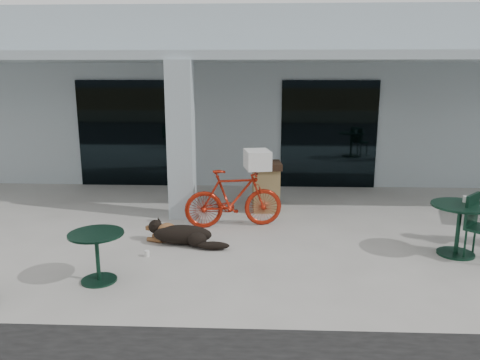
{
  "coord_description": "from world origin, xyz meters",
  "views": [
    {
      "loc": [
        0.05,
        -6.85,
        2.89
      ],
      "look_at": [
        -0.29,
        1.33,
        1.0
      ],
      "focal_mm": 35.0,
      "sensor_mm": 36.0,
      "label": 1
    }
  ],
  "objects_px": {
    "cafe_table_far": "(458,230)",
    "cafe_table_near": "(98,257)",
    "bicycle": "(234,198)",
    "trash_receptacle": "(266,186)",
    "dog": "(183,233)"
  },
  "relations": [
    {
      "from": "trash_receptacle",
      "to": "cafe_table_near",
      "type": "bearing_deg",
      "value": -123.69
    },
    {
      "from": "cafe_table_far",
      "to": "cafe_table_near",
      "type": "bearing_deg",
      "value": -167.36
    },
    {
      "from": "bicycle",
      "to": "trash_receptacle",
      "type": "bearing_deg",
      "value": -40.51
    },
    {
      "from": "bicycle",
      "to": "trash_receptacle",
      "type": "relative_size",
      "value": 1.77
    },
    {
      "from": "dog",
      "to": "cafe_table_near",
      "type": "relative_size",
      "value": 1.52
    },
    {
      "from": "cafe_table_near",
      "to": "cafe_table_far",
      "type": "distance_m",
      "value": 5.59
    },
    {
      "from": "trash_receptacle",
      "to": "cafe_table_far",
      "type": "bearing_deg",
      "value": -37.88
    },
    {
      "from": "bicycle",
      "to": "cafe_table_far",
      "type": "bearing_deg",
      "value": -120.21
    },
    {
      "from": "cafe_table_near",
      "to": "trash_receptacle",
      "type": "distance_m",
      "value": 4.33
    },
    {
      "from": "dog",
      "to": "cafe_table_far",
      "type": "bearing_deg",
      "value": 13.22
    },
    {
      "from": "dog",
      "to": "trash_receptacle",
      "type": "relative_size",
      "value": 1.11
    },
    {
      "from": "bicycle",
      "to": "cafe_table_near",
      "type": "xyz_separation_m",
      "value": [
        -1.78,
        -2.48,
        -0.2
      ]
    },
    {
      "from": "bicycle",
      "to": "cafe_table_near",
      "type": "bearing_deg",
      "value": 133.13
    },
    {
      "from": "dog",
      "to": "cafe_table_near",
      "type": "bearing_deg",
      "value": -105.61
    },
    {
      "from": "cafe_table_near",
      "to": "cafe_table_far",
      "type": "height_order",
      "value": "cafe_table_far"
    }
  ]
}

